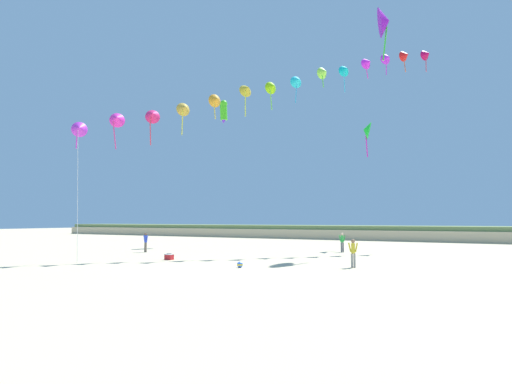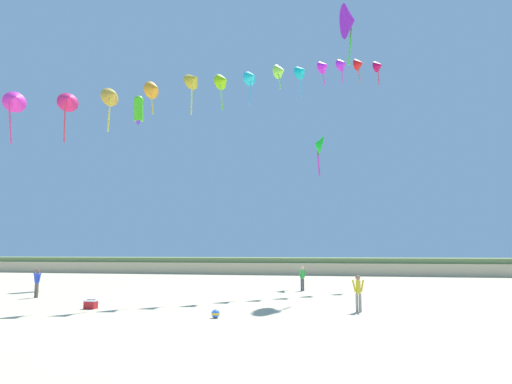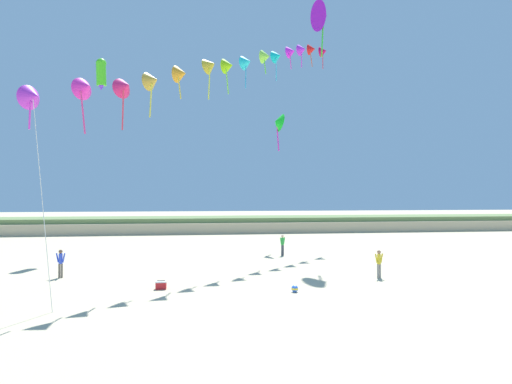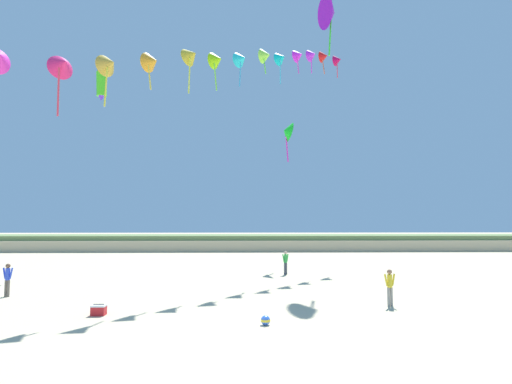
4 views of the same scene
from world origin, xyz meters
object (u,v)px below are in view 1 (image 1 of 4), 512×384
Objects in this scene: person_near_left at (342,241)px; large_kite_mid_trail at (384,22)px; person_mid_center at (146,241)px; beach_cooler at (169,257)px; person_near_right at (353,251)px; large_kite_low_lead at (366,130)px; large_kite_high_solo at (224,111)px; beach_ball at (240,265)px.

large_kite_mid_trail reaches higher than person_near_left.
person_mid_center is 2.96× the size of beach_cooler.
person_near_right is 0.44× the size of large_kite_low_lead.
large_kite_high_solo is 4.90× the size of beach_cooler.
beach_cooler is at bearing -33.92° from person_mid_center.
beach_ball is (-2.16, -14.11, -0.81)m from person_near_left.
person_near_left is 12.95m from large_kite_low_lead.
large_kite_high_solo is at bearing 125.43° from beach_ball.
person_near_left reaches higher than beach_ball.
beach_cooler is at bearing -117.58° from large_kite_low_lead.
person_near_left reaches higher than person_mid_center.
person_near_right is 4.65× the size of beach_ball.
large_kite_high_solo is at bearing 110.65° from beach_cooler.
beach_cooler is (6.36, -16.88, -15.60)m from large_kite_high_solo.
person_mid_center is 0.34× the size of large_kite_mid_trail.
person_near_right reaches higher than beach_cooler.
beach_cooler is (-12.83, -1.48, -0.76)m from person_near_right.
large_kite_mid_trail reaches higher than person_near_right.
person_near_left is 0.61× the size of large_kite_high_solo.
large_kite_low_lead is 24.07m from beach_ball.
person_mid_center is (-15.32, -8.15, -0.00)m from person_near_left.
beach_ball is at bearing -98.70° from person_near_left.
person_near_left is at bearing -161.13° from large_kite_mid_trail.
beach_ball is at bearing -24.38° from person_mid_center.
person_near_right is at bearing -8.15° from person_mid_center.
person_near_left is 4.74× the size of beach_ball.
person_near_right is 28.73m from large_kite_high_solo.
large_kite_high_solo reaches higher than beach_cooler.
large_kite_low_lead is 10.46× the size of beach_ball.
beach_cooler is (-12.86, -13.67, -20.44)m from large_kite_mid_trail.
person_near_right is at bearing -38.75° from large_kite_high_solo.
large_kite_low_lead reaches higher than beach_cooler.
large_kite_mid_trail is at bearing -9.50° from large_kite_high_solo.
large_kite_mid_trail is (0.03, 12.19, 19.68)m from person_near_right.
large_kite_mid_trail is at bearing 26.31° from person_mid_center.
person_mid_center is 0.45× the size of large_kite_low_lead.
person_near_right is 23.15m from large_kite_mid_trail.
large_kite_low_lead reaches higher than person_near_left.
large_kite_mid_trail is at bearing 89.86° from person_near_right.
large_kite_high_solo is (-15.41, 4.52, 14.82)m from person_near_left.
person_near_left is 14.30m from beach_ball.
large_kite_mid_trail is at bearing 18.87° from person_near_left.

